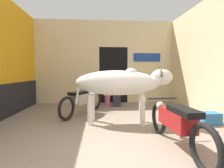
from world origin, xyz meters
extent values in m
cube|color=beige|center=(0.00, 5.17, 2.78)|extent=(5.51, 0.18, 1.06)
cube|color=beige|center=(-1.49, 5.17, 1.12)|extent=(2.52, 0.18, 2.25)
cube|color=beige|center=(1.84, 5.17, 1.12)|extent=(1.84, 0.18, 2.25)
cube|color=black|center=(0.34, 5.53, 1.12)|extent=(1.15, 0.90, 2.25)
cube|color=navy|center=(1.72, 5.06, 1.84)|extent=(1.10, 0.03, 0.34)
cube|color=beige|center=(2.85, 2.54, 1.65)|extent=(0.18, 5.08, 3.31)
ellipsoid|color=silver|center=(0.16, 2.17, 0.99)|extent=(2.05, 0.91, 0.59)
ellipsoid|color=silver|center=(0.50, 2.12, 1.23)|extent=(0.32, 0.29, 0.22)
cylinder|color=silver|center=(1.06, 2.04, 1.03)|extent=(0.43, 0.34, 0.39)
ellipsoid|color=silver|center=(1.22, 2.02, 1.13)|extent=(0.54, 0.39, 0.37)
cylinder|color=silver|center=(-0.77, 2.31, 0.77)|extent=(0.14, 0.06, 0.63)
cylinder|color=silver|center=(0.79, 2.25, 0.35)|extent=(0.11, 0.11, 0.70)
cylinder|color=silver|center=(0.74, 1.91, 0.35)|extent=(0.11, 0.11, 0.70)
cylinder|color=silver|center=(-0.42, 2.43, 0.35)|extent=(0.11, 0.11, 0.70)
cylinder|color=silver|center=(-0.47, 2.09, 0.35)|extent=(0.11, 0.11, 0.70)
cone|color=#473D33|center=(1.19, 2.15, 1.27)|extent=(0.09, 0.18, 0.26)
cone|color=#473D33|center=(1.16, 1.89, 1.27)|extent=(0.09, 0.18, 0.26)
torus|color=black|center=(1.02, -0.03, 0.32)|extent=(0.11, 0.63, 0.63)
torus|color=black|center=(0.95, 1.42, 0.32)|extent=(0.11, 0.63, 0.63)
cube|color=maroon|center=(0.98, 0.70, 0.48)|extent=(0.32, 0.81, 0.28)
cube|color=black|center=(0.99, 0.48, 0.66)|extent=(0.29, 0.65, 0.09)
cylinder|color=black|center=(0.96, 1.26, 0.73)|extent=(0.58, 0.06, 0.03)
sphere|color=silver|center=(0.95, 1.36, 0.58)|extent=(0.15, 0.15, 0.15)
torus|color=black|center=(-1.09, 2.50, 0.31)|extent=(0.37, 0.59, 0.63)
torus|color=black|center=(-0.35, 3.81, 0.31)|extent=(0.37, 0.59, 0.63)
cube|color=#9E9993|center=(-0.72, 3.16, 0.48)|extent=(0.65, 0.86, 0.28)
cube|color=black|center=(-0.83, 2.96, 0.66)|extent=(0.55, 0.71, 0.09)
cylinder|color=black|center=(-0.44, 3.67, 0.73)|extent=(0.52, 0.31, 0.03)
sphere|color=silver|center=(-0.38, 3.76, 0.58)|extent=(0.15, 0.15, 0.15)
cube|color=#282833|center=(0.39, 4.23, 0.21)|extent=(0.27, 0.14, 0.41)
cube|color=#282833|center=(0.39, 4.32, 0.46)|extent=(0.27, 0.32, 0.11)
cube|color=beige|center=(0.39, 4.39, 0.71)|extent=(0.38, 0.20, 0.50)
sphere|color=#937051|center=(0.39, 4.39, 1.06)|extent=(0.20, 0.20, 0.20)
cylinder|color=#DB6093|center=(0.06, 4.37, 0.19)|extent=(0.20, 0.20, 0.38)
cylinder|color=#DB6093|center=(0.06, 4.37, 0.40)|extent=(0.28, 0.28, 0.04)
cube|color=teal|center=(2.37, 1.92, 0.14)|extent=(0.44, 0.32, 0.28)
camera|label=1|loc=(-0.27, -1.99, 1.24)|focal=28.00mm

